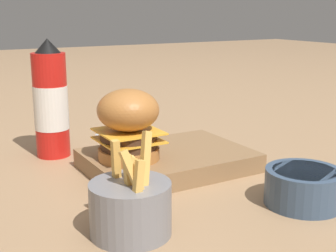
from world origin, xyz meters
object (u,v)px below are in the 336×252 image
fries_basket (131,207)px  ketchup_bottle (51,103)px  serving_board (168,160)px  spoon (110,134)px  side_bowl (304,186)px  burger (128,124)px

fries_basket → ketchup_bottle: bearing=88.2°
serving_board → fries_basket: size_ratio=2.11×
serving_board → spoon: (-0.00, 0.27, -0.01)m
serving_board → ketchup_bottle: 0.27m
ketchup_bottle → fries_basket: ketchup_bottle is taller
ketchup_bottle → side_bowl: (0.26, -0.44, -0.08)m
side_bowl → fries_basket: bearing=170.7°
spoon → side_bowl: bearing=99.6°
serving_board → burger: (-0.08, -0.00, 0.08)m
fries_basket → spoon: (0.17, 0.48, -0.03)m
burger → spoon: size_ratio=0.88×
fries_basket → side_bowl: 0.28m
fries_basket → side_bowl: (0.27, -0.04, -0.01)m
side_bowl → burger: bearing=126.4°
burger → side_bowl: bearing=-53.6°
serving_board → ketchup_bottle: ketchup_bottle is taller
burger → fries_basket: burger is taller
side_bowl → spoon: side_bowl is taller
burger → spoon: bearing=74.1°
serving_board → ketchup_bottle: size_ratio=1.24×
burger → ketchup_bottle: ketchup_bottle is taller
burger → fries_basket: size_ratio=0.90×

